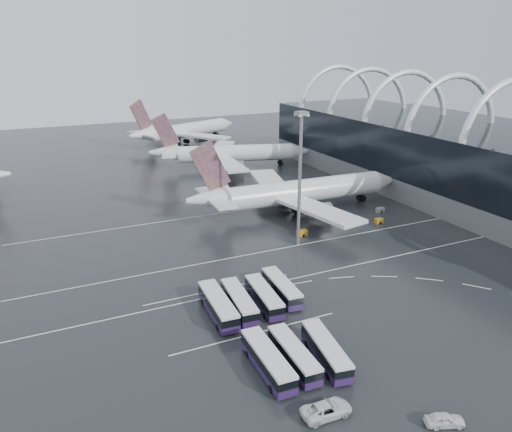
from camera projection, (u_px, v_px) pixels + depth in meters
name	position (u px, v px, depth m)	size (l,w,h in m)	color
ground	(330.00, 266.00, 100.71)	(420.00, 420.00, 0.00)	black
terminal	(478.00, 163.00, 138.88)	(42.00, 160.00, 34.90)	#5A5C5F
lane_marking_near	(335.00, 269.00, 99.01)	(120.00, 0.25, 0.01)	silver
lane_marking_mid	(300.00, 245.00, 110.95)	(120.00, 0.25, 0.01)	silver
lane_marking_far	(248.00, 209.00, 134.84)	(120.00, 0.25, 0.01)	silver
bus_bay_line_south	(256.00, 333.00, 77.38)	(28.00, 0.25, 0.01)	silver
bus_bay_line_north	(219.00, 289.00, 91.03)	(28.00, 0.25, 0.01)	silver
airliner_main	(295.00, 192.00, 131.33)	(61.29, 53.81, 20.78)	silver
airliner_gate_b	(227.00, 154.00, 177.71)	(55.84, 49.56, 19.78)	silver
airliner_gate_c	(183.00, 131.00, 221.85)	(56.06, 51.16, 20.75)	silver
bus_row_near_a	(218.00, 305.00, 81.84)	(3.91, 13.66, 3.32)	#2A1644
bus_row_near_b	(239.00, 301.00, 83.34)	(4.18, 12.94, 3.13)	#2A1644
bus_row_near_c	(264.00, 296.00, 85.03)	(4.09, 12.69, 3.07)	#2A1644
bus_row_near_d	(282.00, 288.00, 88.04)	(3.81, 12.55, 3.04)	#2A1644
bus_row_far_a	(268.00, 360.00, 67.88)	(3.49, 12.94, 3.16)	#2A1644
bus_row_far_b	(294.00, 354.00, 69.32)	(3.46, 12.29, 2.99)	#2A1644
bus_row_far_c	(326.00, 350.00, 70.20)	(4.83, 12.69, 3.05)	#2A1644
van_curve_a	(327.00, 409.00, 60.05)	(2.95, 6.40, 1.78)	white
van_curve_b	(445.00, 420.00, 58.52)	(1.89, 4.70, 1.60)	white
floodlight_mast	(300.00, 164.00, 105.20)	(2.25, 2.25, 29.32)	gray
gse_cart_belly_a	(379.00, 221.00, 124.21)	(2.09, 1.23, 1.14)	#B07717
gse_cart_belly_c	(302.00, 233.00, 116.11)	(2.40, 1.42, 1.31)	#B07717
gse_cart_belly_d	(380.00, 210.00, 132.07)	(2.18, 1.29, 1.19)	slate
gse_cart_belly_e	(314.00, 209.00, 133.21)	(2.15, 1.27, 1.17)	#B07717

